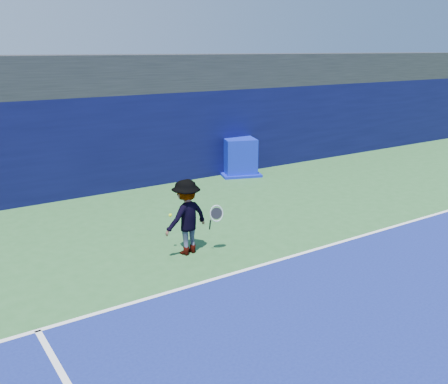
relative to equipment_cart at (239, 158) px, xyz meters
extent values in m
plane|color=#2A5E2D|center=(-3.77, -9.76, -0.60)|extent=(80.00, 80.00, 0.00)
cube|color=white|center=(-3.77, -6.76, -0.59)|extent=(24.00, 0.10, 0.01)
cube|color=black|center=(-3.77, 1.74, 3.00)|extent=(36.00, 3.00, 1.20)
cube|color=#090A33|center=(-3.77, 0.74, 0.90)|extent=(36.00, 1.00, 3.00)
cube|color=#0C1BB3|center=(0.00, 0.00, 0.06)|extent=(1.40, 1.40, 1.32)
cube|color=#0C18B5|center=(0.00, 0.00, -0.56)|extent=(1.75, 1.75, 0.09)
imported|color=white|center=(-5.16, -5.30, 0.24)|extent=(1.19, 0.82, 1.69)
cylinder|color=black|center=(-4.71, -5.55, 0.05)|extent=(0.08, 0.15, 0.27)
torus|color=silver|center=(-4.57, -5.60, 0.30)|extent=(0.31, 0.17, 0.30)
cylinder|color=black|center=(-4.57, -5.60, 0.30)|extent=(0.26, 0.13, 0.26)
sphere|color=#CFEC1A|center=(-5.39, -4.98, 0.24)|extent=(0.07, 0.07, 0.07)
camera|label=1|loc=(-10.20, -14.34, 3.77)|focal=40.00mm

